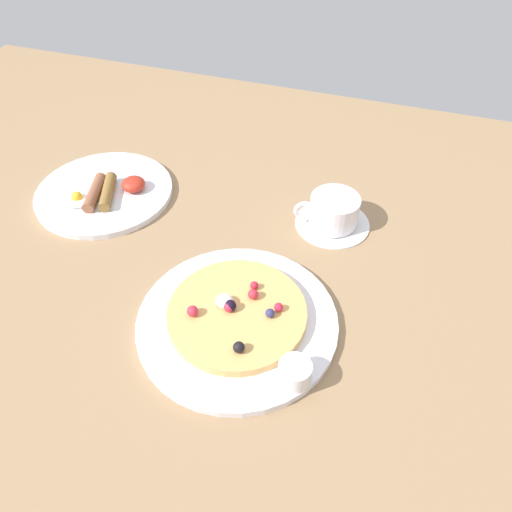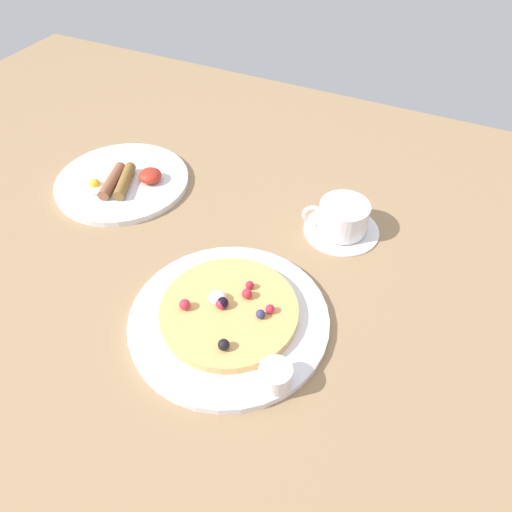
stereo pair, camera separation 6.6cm
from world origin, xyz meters
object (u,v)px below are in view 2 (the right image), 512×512
pancake_plate (229,319)px  breakfast_plate (122,182)px  coffee_saucer (341,229)px  coffee_cup (343,216)px  syrup_ramekin (275,376)px

pancake_plate → breakfast_plate: 40.37cm
breakfast_plate → coffee_saucer: (43.14, 5.48, -0.26)cm
breakfast_plate → coffee_cup: bearing=7.2°
syrup_ramekin → coffee_saucer: (-1.94, 33.11, -2.50)cm
breakfast_plate → coffee_cup: coffee_cup is taller
syrup_ramekin → coffee_saucer: 33.26cm
pancake_plate → coffee_cup: size_ratio=2.64×
coffee_saucer → coffee_cup: 3.02cm
pancake_plate → coffee_saucer: (8.51, 26.24, -0.29)cm
pancake_plate → breakfast_plate: size_ratio=1.14×
syrup_ramekin → coffee_cup: bearing=93.6°
syrup_ramekin → coffee_cup: size_ratio=0.40×
coffee_saucer → coffee_cup: (-0.13, -0.05, 3.02)cm
breakfast_plate → pancake_plate: bearing=-30.9°
syrup_ramekin → coffee_saucer: syrup_ramekin is taller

